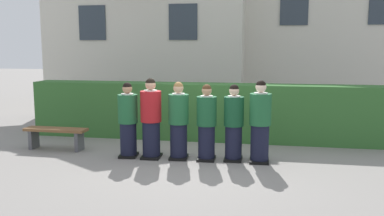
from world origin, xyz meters
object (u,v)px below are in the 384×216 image
at_px(student_front_row_2, 179,122).
at_px(student_front_row_5, 260,124).
at_px(student_front_row_0, 128,122).
at_px(student_front_row_4, 234,125).
at_px(student_in_red_blazer, 151,120).
at_px(wooden_bench, 56,134).
at_px(student_front_row_3, 207,124).

bearing_deg(student_front_row_2, student_front_row_5, 1.14).
bearing_deg(student_front_row_0, student_front_row_4, 2.72).
relative_size(student_in_red_blazer, student_front_row_5, 1.01).
xyz_separation_m(student_front_row_0, wooden_bench, (-1.77, 0.28, -0.38)).
relative_size(student_front_row_0, student_front_row_2, 0.98).
relative_size(student_front_row_2, wooden_bench, 1.12).
relative_size(student_front_row_5, wooden_bench, 1.15).
bearing_deg(student_front_row_5, student_front_row_4, 176.37).
distance_m(student_front_row_4, student_front_row_5, 0.52).
distance_m(student_front_row_3, wooden_bench, 3.43).
bearing_deg(student_front_row_0, student_front_row_5, 1.49).
bearing_deg(student_front_row_3, student_front_row_5, 1.48).
xyz_separation_m(student_front_row_0, student_front_row_5, (2.68, 0.07, 0.04)).
height_order(student_front_row_0, student_front_row_2, student_front_row_2).
bearing_deg(wooden_bench, student_front_row_0, -9.00).
height_order(student_front_row_2, wooden_bench, student_front_row_2).
bearing_deg(student_front_row_3, student_front_row_0, -178.50).
relative_size(student_front_row_2, student_front_row_5, 0.97).
distance_m(student_front_row_5, wooden_bench, 4.48).
bearing_deg(student_in_red_blazer, wooden_bench, 172.97).
bearing_deg(student_front_row_3, student_in_red_blazer, -177.93).
height_order(student_in_red_blazer, student_front_row_5, student_in_red_blazer).
height_order(student_front_row_2, student_front_row_3, student_front_row_2).
height_order(student_front_row_4, student_front_row_5, student_front_row_5).
xyz_separation_m(student_front_row_2, student_front_row_3, (0.57, 0.01, -0.02)).
bearing_deg(wooden_bench, student_front_row_5, -2.71).
bearing_deg(student_front_row_5, student_in_red_blazer, -178.22).
bearing_deg(student_front_row_4, student_in_red_blazer, -176.54).
bearing_deg(student_front_row_2, student_in_red_blazer, -176.38).
xyz_separation_m(student_in_red_blazer, student_front_row_3, (1.14, 0.04, -0.05)).
distance_m(student_front_row_2, wooden_bench, 2.86).
xyz_separation_m(student_front_row_4, wooden_bench, (-3.93, 0.18, -0.38)).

